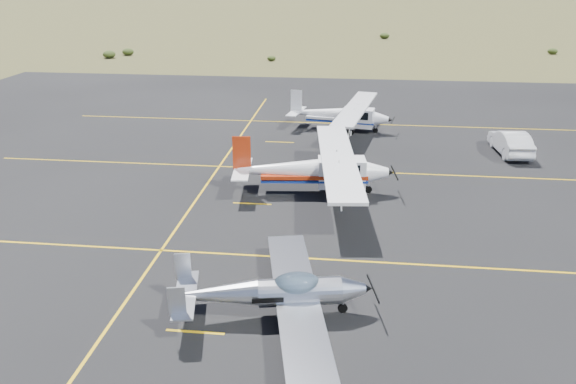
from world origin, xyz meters
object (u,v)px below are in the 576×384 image
(aircraft_low_wing, at_px, (277,292))
(aircraft_cessna, at_px, (314,169))
(aircraft_plain, at_px, (341,114))
(sedan, at_px, (511,142))

(aircraft_low_wing, xyz_separation_m, aircraft_cessna, (0.45, 11.61, 0.44))
(aircraft_low_wing, bearing_deg, aircraft_plain, 74.84)
(aircraft_plain, distance_m, sedan, 11.95)
(aircraft_plain, bearing_deg, aircraft_cessna, -85.03)
(aircraft_plain, height_order, sedan, aircraft_plain)
(aircraft_plain, relative_size, sedan, 2.38)
(sedan, bearing_deg, aircraft_low_wing, 53.78)
(sedan, bearing_deg, aircraft_plain, -25.43)
(aircraft_low_wing, distance_m, aircraft_cessna, 11.63)
(aircraft_low_wing, xyz_separation_m, aircraft_plain, (1.52, 24.29, 0.29))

